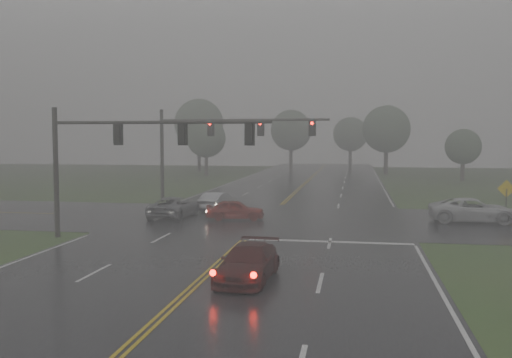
% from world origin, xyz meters
% --- Properties ---
extents(ground, '(180.00, 180.00, 0.00)m').
position_xyz_m(ground, '(0.00, 0.00, 0.00)').
color(ground, '#2F4E21').
rests_on(ground, ground).
extents(main_road, '(18.00, 160.00, 0.02)m').
position_xyz_m(main_road, '(0.00, 20.00, 0.00)').
color(main_road, black).
rests_on(main_road, ground).
extents(cross_street, '(120.00, 14.00, 0.02)m').
position_xyz_m(cross_street, '(0.00, 22.00, 0.00)').
color(cross_street, black).
rests_on(cross_street, ground).
extents(stop_bar, '(8.50, 0.50, 0.01)m').
position_xyz_m(stop_bar, '(4.50, 14.40, 0.00)').
color(stop_bar, beige).
rests_on(stop_bar, ground).
extents(sedan_maroon, '(2.09, 4.67, 1.33)m').
position_xyz_m(sedan_maroon, '(1.78, 5.90, 0.00)').
color(sedan_maroon, '#380B0A').
rests_on(sedan_maroon, ground).
extents(sedan_red, '(4.02, 2.08, 1.31)m').
position_xyz_m(sedan_red, '(-1.99, 21.39, 0.00)').
color(sedan_red, maroon).
rests_on(sedan_red, ground).
extents(sedan_silver, '(2.13, 4.37, 1.38)m').
position_xyz_m(sedan_silver, '(-4.18, 25.53, 0.00)').
color(sedan_silver, '#ACAFB4').
rests_on(sedan_silver, ground).
extents(car_grey, '(2.63, 5.14, 1.39)m').
position_xyz_m(car_grey, '(-6.28, 21.76, 0.00)').
color(car_grey, '#55565C').
rests_on(car_grey, ground).
extents(pickup_white, '(5.53, 2.58, 1.53)m').
position_xyz_m(pickup_white, '(13.23, 22.85, 0.00)').
color(pickup_white, silver).
rests_on(pickup_white, ground).
extents(signal_gantry_near, '(11.94, 0.31, 7.03)m').
position_xyz_m(signal_gantry_near, '(-6.57, 13.42, 4.92)').
color(signal_gantry_near, black).
rests_on(signal_gantry_near, ground).
extents(signal_gantry_far, '(14.07, 0.39, 7.74)m').
position_xyz_m(signal_gantry_far, '(-5.84, 30.65, 5.44)').
color(signal_gantry_far, black).
rests_on(signal_gantry_far, ground).
extents(sign_diamond_east, '(1.12, 0.16, 2.70)m').
position_xyz_m(sign_diamond_east, '(15.30, 23.43, 1.82)').
color(sign_diamond_east, black).
rests_on(sign_diamond_east, ground).
extents(tree_nw_a, '(5.47, 5.47, 8.03)m').
position_xyz_m(tree_nw_a, '(-14.82, 62.48, 5.28)').
color(tree_nw_a, '#352922').
rests_on(tree_nw_a, ground).
extents(tree_ne_a, '(6.78, 6.78, 9.96)m').
position_xyz_m(tree_ne_a, '(10.12, 68.57, 6.55)').
color(tree_ne_a, '#352922').
rests_on(tree_ne_a, ground).
extents(tree_n_mid, '(6.76, 6.76, 9.92)m').
position_xyz_m(tree_n_mid, '(-4.73, 79.02, 6.52)').
color(tree_n_mid, '#352922').
rests_on(tree_n_mid, ground).
extents(tree_e_near, '(4.40, 4.40, 6.46)m').
position_xyz_m(tree_e_near, '(18.88, 58.74, 4.24)').
color(tree_e_near, '#352922').
rests_on(tree_e_near, ground).
extents(tree_nw_b, '(7.84, 7.84, 11.51)m').
position_xyz_m(tree_nw_b, '(-18.84, 73.24, 7.58)').
color(tree_nw_b, '#352922').
rests_on(tree_nw_b, ground).
extents(tree_n_far, '(6.13, 6.13, 9.00)m').
position_xyz_m(tree_n_far, '(4.90, 88.12, 5.92)').
color(tree_n_far, '#352922').
rests_on(tree_n_far, ground).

